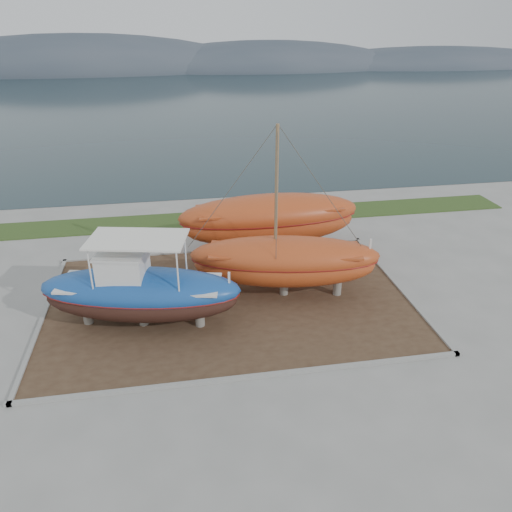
{
  "coord_description": "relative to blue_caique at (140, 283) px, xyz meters",
  "views": [
    {
      "loc": [
        -2.39,
        -17.87,
        13.28
      ],
      "look_at": [
        1.36,
        4.0,
        2.48
      ],
      "focal_mm": 35.0,
      "sensor_mm": 36.0,
      "label": 1
    }
  ],
  "objects": [
    {
      "name": "grass_strip",
      "position": [
        4.25,
        12.95,
        -2.24
      ],
      "size": [
        44.0,
        3.0,
        0.08
      ],
      "primitive_type": "cube",
      "color": "#284219",
      "rests_on": "ground"
    },
    {
      "name": "mountain_ridge",
      "position": [
        4.25,
        122.45,
        -2.28
      ],
      "size": [
        200.0,
        36.0,
        20.0
      ],
      "primitive_type": null,
      "color": "#333D49",
      "rests_on": "ground"
    },
    {
      "name": "ground",
      "position": [
        4.25,
        -2.55,
        -2.28
      ],
      "size": [
        140.0,
        140.0,
        0.0
      ],
      "primitive_type": "plane",
      "color": "gray",
      "rests_on": "ground"
    },
    {
      "name": "sea",
      "position": [
        4.25,
        67.45,
        -2.28
      ],
      "size": [
        260.0,
        100.0,
        0.04
      ],
      "primitive_type": null,
      "color": "#172A2F",
      "rests_on": "ground"
    },
    {
      "name": "blue_caique",
      "position": [
        0.0,
        0.0,
        0.0
      ],
      "size": [
        9.63,
        4.74,
        4.44
      ],
      "primitive_type": null,
      "rotation": [
        0.0,
        0.0,
        -0.21
      ],
      "color": "#194A9B",
      "rests_on": "dirt_patch"
    },
    {
      "name": "curb_frame",
      "position": [
        4.25,
        1.45,
        -2.21
      ],
      "size": [
        18.6,
        12.6,
        0.15
      ],
      "primitive_type": null,
      "color": "gray",
      "rests_on": "ground"
    },
    {
      "name": "white_dinghy",
      "position": [
        -0.73,
        2.89,
        -1.61
      ],
      "size": [
        4.1,
        1.68,
        1.22
      ],
      "primitive_type": null,
      "rotation": [
        0.0,
        0.0,
        -0.04
      ],
      "color": "silver",
      "rests_on": "dirt_patch"
    },
    {
      "name": "orange_sailboat",
      "position": [
        7.13,
        1.66,
        2.17
      ],
      "size": [
        9.97,
        4.54,
        8.78
      ],
      "primitive_type": null,
      "rotation": [
        0.0,
        0.0,
        -0.18
      ],
      "color": "#AA401A",
      "rests_on": "dirt_patch"
    },
    {
      "name": "orange_bare_hull",
      "position": [
        7.36,
        6.79,
        -0.44
      ],
      "size": [
        10.93,
        3.53,
        3.56
      ],
      "primitive_type": null,
      "rotation": [
        0.0,
        0.0,
        0.03
      ],
      "color": "#AA401A",
      "rests_on": "dirt_patch"
    },
    {
      "name": "dirt_patch",
      "position": [
        4.25,
        1.45,
        -2.25
      ],
      "size": [
        18.0,
        12.0,
        0.06
      ],
      "primitive_type": "cube",
      "color": "#422D1E",
      "rests_on": "ground"
    }
  ]
}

